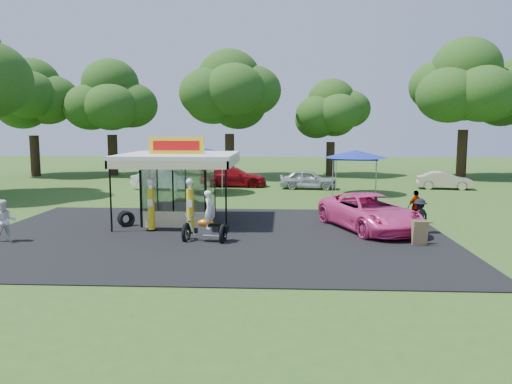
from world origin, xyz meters
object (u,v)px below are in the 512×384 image
(gas_pump_right, at_px, (190,207))
(gas_station_kiosk, at_px, (180,186))
(kiosk_car, at_px, (189,206))
(spectator_west, at_px, (5,221))
(pink_sedan, at_px, (370,212))
(spectator_east_a, at_px, (420,216))
(bg_car_c, at_px, (308,179))
(tent_west, at_px, (200,152))
(spectator_east_b, at_px, (416,207))
(bg_car_e, at_px, (445,180))
(bg_car_a, at_px, (162,180))
(gas_pump_left, at_px, (151,206))
(motorcycle, at_px, (208,221))
(tent_east, at_px, (356,154))
(bg_car_b, at_px, (233,177))
(a_frame_sign, at_px, (420,233))

(gas_pump_right, bearing_deg, gas_station_kiosk, 110.76)
(kiosk_car, distance_m, spectator_west, 9.25)
(pink_sedan, relative_size, spectator_east_a, 3.79)
(bg_car_c, relative_size, tent_west, 0.91)
(kiosk_car, height_order, spectator_east_b, spectator_east_b)
(gas_station_kiosk, height_order, kiosk_car, gas_station_kiosk)
(gas_pump_right, bearing_deg, bg_car_e, 45.89)
(kiosk_car, distance_m, tent_west, 9.18)
(kiosk_car, relative_size, bg_car_a, 0.63)
(gas_pump_left, xyz_separation_m, spectator_east_b, (12.32, 2.54, -0.34))
(motorcycle, height_order, tent_east, tent_east)
(bg_car_e, bearing_deg, spectator_east_a, 168.10)
(gas_station_kiosk, xyz_separation_m, bg_car_b, (1.15, 15.08, -1.02))
(kiosk_car, relative_size, tent_west, 0.60)
(pink_sedan, relative_size, tent_west, 1.27)
(a_frame_sign, relative_size, kiosk_car, 0.36)
(spectator_east_a, xyz_separation_m, spectator_east_b, (0.49, 2.46, 0.03))
(spectator_west, height_order, tent_east, tent_east)
(bg_car_e, distance_m, tent_east, 8.18)
(spectator_east_b, bearing_deg, bg_car_b, -78.41)
(gas_station_kiosk, height_order, bg_car_e, gas_station_kiosk)
(a_frame_sign, xyz_separation_m, spectator_west, (-16.56, -0.27, 0.36))
(tent_east, bearing_deg, motorcycle, -118.12)
(bg_car_c, bearing_deg, kiosk_car, 154.62)
(gas_pump_left, height_order, kiosk_car, gas_pump_left)
(spectator_west, bearing_deg, bg_car_e, 10.27)
(spectator_east_b, xyz_separation_m, bg_car_b, (-10.32, 14.74, -0.05))
(bg_car_c, bearing_deg, pink_sedan, -166.93)
(pink_sedan, height_order, bg_car_b, pink_sedan)
(spectator_east_b, distance_m, bg_car_c, 14.20)
(bg_car_a, height_order, bg_car_c, bg_car_a)
(bg_car_a, bearing_deg, a_frame_sign, -127.83)
(spectator_east_b, bearing_deg, motorcycle, 2.04)
(pink_sedan, height_order, bg_car_c, pink_sedan)
(bg_car_b, distance_m, bg_car_e, 16.12)
(tent_east, bearing_deg, spectator_west, -136.11)
(pink_sedan, xyz_separation_m, spectator_west, (-15.12, -3.29, 0.05))
(spectator_east_b, distance_m, tent_east, 10.87)
(pink_sedan, xyz_separation_m, spectator_east_b, (2.52, 1.72, -0.02))
(gas_station_kiosk, xyz_separation_m, gas_pump_left, (-0.85, -2.20, -0.63))
(pink_sedan, bearing_deg, bg_car_b, 94.88)
(gas_pump_left, relative_size, bg_car_c, 0.56)
(bg_car_b, height_order, bg_car_c, bg_car_b)
(gas_station_kiosk, relative_size, kiosk_car, 1.92)
(kiosk_car, xyz_separation_m, spectator_east_a, (10.98, -4.33, 0.30))
(motorcycle, relative_size, tent_east, 0.50)
(bg_car_e, relative_size, tent_west, 0.86)
(pink_sedan, relative_size, spectator_east_b, 3.67)
(a_frame_sign, relative_size, spectator_east_a, 0.66)
(gas_station_kiosk, relative_size, spectator_east_a, 3.45)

